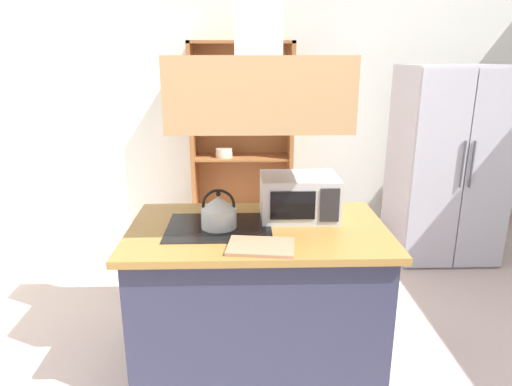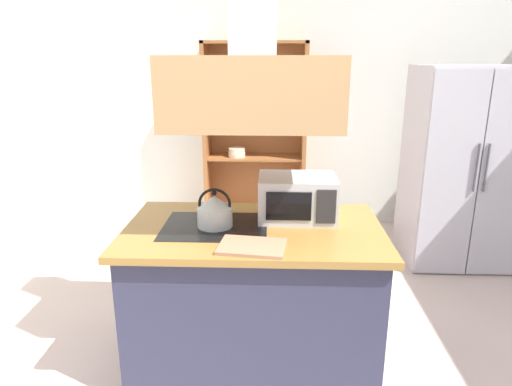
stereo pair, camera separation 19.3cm
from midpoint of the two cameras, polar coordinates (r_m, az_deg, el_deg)
wall_back at (r=5.13m, az=4.08°, el=11.13°), size 6.00×0.12×2.70m
kitchen_island at (r=2.83m, az=1.71°, el=-12.74°), size 1.49×0.90×0.90m
range_hood at (r=2.47m, az=1.99°, el=15.10°), size 0.90×0.70×1.21m
refrigerator at (r=4.54m, az=25.34°, el=2.91°), size 0.90×0.77×1.77m
dish_cabinet at (r=4.99m, az=0.98°, el=5.61°), size 1.07×0.40×1.99m
kettle at (r=2.62m, az=-3.06°, el=-2.25°), size 0.20×0.20×0.23m
cutting_board at (r=2.36m, az=1.88°, el=-6.72°), size 0.37×0.28×0.02m
microwave at (r=2.77m, az=7.14°, el=-0.57°), size 0.46×0.35×0.26m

